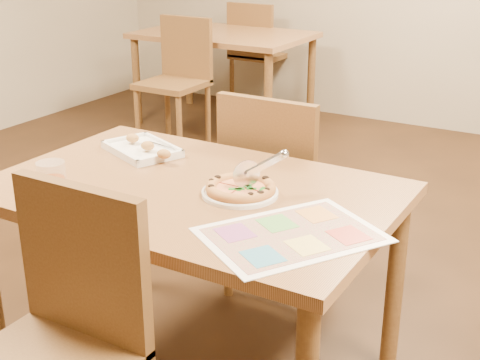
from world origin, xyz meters
The scene contains 12 objects.
dining_table centered at (0.00, 0.00, 0.63)m, with size 1.30×0.85×0.72m.
chair_near centered at (0.00, -0.60, 0.57)m, with size 0.42×0.42×0.47m.
chair_far centered at (0.00, 0.60, 0.57)m, with size 0.42×0.42×0.47m.
bg_table centered at (-1.60, 2.80, 0.63)m, with size 1.30×0.85×0.72m.
bg_chair_near centered at (-1.60, 2.20, 0.57)m, with size 0.42×0.42×0.47m.
bg_chair_far centered at (-1.60, 3.30, 0.57)m, with size 0.42×0.42×0.47m.
plate centered at (0.17, 0.02, 0.73)m, with size 0.24×0.24×0.01m, color white.
pizza centered at (0.18, 0.02, 0.74)m, with size 0.22×0.22×0.03m.
pizza_cutter centered at (0.22, 0.05, 0.81)m, with size 0.11×0.15×0.10m.
appetizer_tray centered at (-0.34, 0.19, 0.73)m, with size 0.34×0.29×0.05m.
glass_tumbler centered at (-0.33, -0.28, 0.77)m, with size 0.09×0.09×0.11m.
menu centered at (0.44, -0.16, 0.72)m, with size 0.33×0.47×0.01m, color white.
Camera 1 is at (1.15, -1.65, 1.52)m, focal length 50.00 mm.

